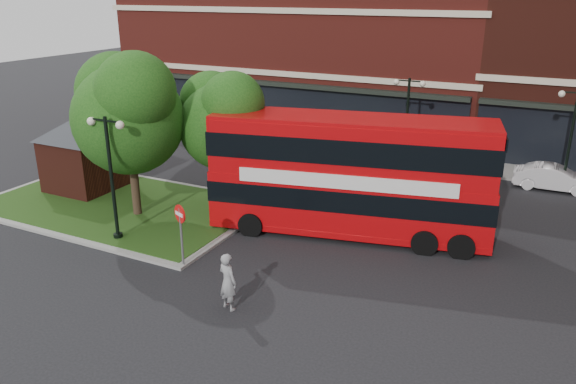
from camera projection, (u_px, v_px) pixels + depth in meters
The scene contains 15 objects.
ground at pixel (234, 272), 19.80m from camera, with size 120.00×120.00×0.00m, color black.
pavement_far at pixel (380, 154), 33.63m from camera, with size 44.00×3.00×0.12m, color slate.
terrace_far_left at pixel (312, 24), 40.94m from camera, with size 26.00×12.00×14.00m, color maroon.
traffic_island at pixel (120, 206), 25.68m from camera, with size 12.60×7.60×0.15m.
kiosk at pixel (82, 145), 27.02m from camera, with size 6.51×6.51×3.60m.
tree_island_west at pixel (127, 108), 23.11m from camera, with size 5.40×4.71×7.21m.
tree_island_east at pixel (222, 116), 24.11m from camera, with size 4.46×3.90×6.29m.
lamp_island at pixel (111, 173), 21.33m from camera, with size 1.72×0.36×5.00m.
lamp_far_left at pixel (407, 119), 30.16m from camera, with size 1.72×0.36×5.00m.
lamp_far_right at pixel (571, 135), 26.77m from camera, with size 1.72×0.36×5.00m.
bus at pixel (350, 168), 22.06m from camera, with size 11.31×4.80×4.21m.
woman at pixel (228, 282), 17.24m from camera, with size 0.69×0.45×1.89m, color gray.
car_silver at pixel (358, 148), 32.80m from camera, with size 1.55×3.85×1.31m, color #A8AAB0.
car_white at pixel (554, 178), 27.70m from camera, with size 1.32×3.78×1.25m, color white.
no_entry_sign at pixel (181, 223), 19.56m from camera, with size 0.63×0.31×2.40m.
Camera 1 is at (9.66, -14.89, 9.42)m, focal length 35.00 mm.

